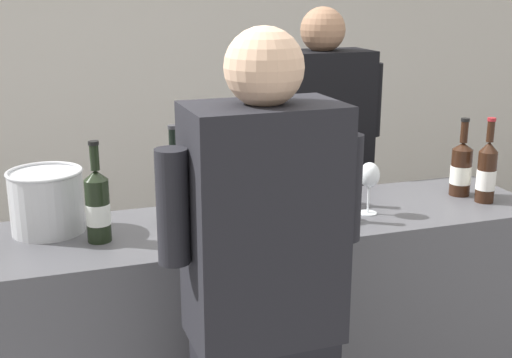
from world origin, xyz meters
name	(u,v)px	position (x,y,z in m)	size (l,w,h in m)	color
wall_back	(150,47)	(0.00, 2.60, 1.40)	(8.00, 0.10, 2.80)	beige
counter	(279,345)	(0.00, 0.00, 0.51)	(1.95, 0.52, 1.02)	#4C4C51
wine_bottle_0	(98,206)	(-0.63, -0.03, 1.14)	(0.08, 0.08, 0.33)	black
wine_bottle_1	(461,169)	(0.76, 0.03, 1.12)	(0.08, 0.08, 0.30)	black
wine_bottle_2	(296,185)	(0.05, -0.02, 1.14)	(0.08, 0.08, 0.34)	black
wine_bottle_3	(487,172)	(0.80, -0.07, 1.13)	(0.07, 0.07, 0.32)	black
wine_bottle_4	(174,190)	(-0.37, 0.05, 1.14)	(0.07, 0.07, 0.35)	black
wine_bottle_5	(308,172)	(0.16, 0.13, 1.14)	(0.08, 0.08, 0.31)	black
wine_glass	(369,177)	(0.31, -0.06, 1.15)	(0.07, 0.07, 0.19)	silver
ice_bucket	(47,201)	(-0.78, 0.12, 1.12)	(0.25, 0.25, 0.21)	silver
person_server	(318,200)	(0.43, 0.64, 0.84)	(0.60, 0.24, 1.72)	black
person_guest	(263,355)	(-0.26, -0.57, 0.84)	(0.55, 0.25, 1.72)	black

